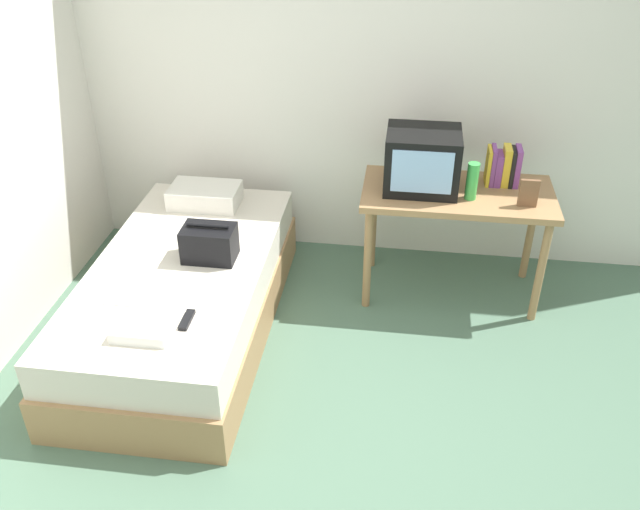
# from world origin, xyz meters

# --- Properties ---
(ground_plane) EXTENTS (8.00, 8.00, 0.00)m
(ground_plane) POSITION_xyz_m (0.00, 0.00, 0.00)
(ground_plane) COLOR #4C6B56
(wall_back) EXTENTS (5.20, 0.10, 2.60)m
(wall_back) POSITION_xyz_m (0.00, 2.00, 1.30)
(wall_back) COLOR silver
(wall_back) RESTS_ON ground
(bed) EXTENTS (1.00, 2.00, 0.49)m
(bed) POSITION_xyz_m (-1.01, 0.83, 0.24)
(bed) COLOR #9E754C
(bed) RESTS_ON ground
(desk) EXTENTS (1.16, 0.60, 0.74)m
(desk) POSITION_xyz_m (0.57, 1.47, 0.64)
(desk) COLOR #9E754C
(desk) RESTS_ON ground
(tv) EXTENTS (0.44, 0.39, 0.36)m
(tv) POSITION_xyz_m (0.33, 1.48, 0.92)
(tv) COLOR black
(tv) RESTS_ON desk
(water_bottle) EXTENTS (0.07, 0.07, 0.23)m
(water_bottle) POSITION_xyz_m (0.63, 1.37, 0.85)
(water_bottle) COLOR green
(water_bottle) RESTS_ON desk
(book_row) EXTENTS (0.20, 0.15, 0.24)m
(book_row) POSITION_xyz_m (0.83, 1.61, 0.85)
(book_row) COLOR gold
(book_row) RESTS_ON desk
(picture_frame) EXTENTS (0.11, 0.02, 0.17)m
(picture_frame) POSITION_xyz_m (0.95, 1.32, 0.82)
(picture_frame) COLOR brown
(picture_frame) RESTS_ON desk
(pillow) EXTENTS (0.45, 0.29, 0.13)m
(pillow) POSITION_xyz_m (-1.06, 1.54, 0.55)
(pillow) COLOR silver
(pillow) RESTS_ON bed
(handbag) EXTENTS (0.30, 0.20, 0.23)m
(handbag) POSITION_xyz_m (-0.85, 0.89, 0.59)
(handbag) COLOR black
(handbag) RESTS_ON bed
(magazine) EXTENTS (0.21, 0.29, 0.01)m
(magazine) POSITION_xyz_m (-1.18, 0.52, 0.49)
(magazine) COLOR white
(magazine) RESTS_ON bed
(remote_dark) EXTENTS (0.04, 0.16, 0.02)m
(remote_dark) POSITION_xyz_m (-0.80, 0.29, 0.50)
(remote_dark) COLOR black
(remote_dark) RESTS_ON bed
(folded_towel) EXTENTS (0.28, 0.22, 0.06)m
(folded_towel) POSITION_xyz_m (-0.98, 0.18, 0.52)
(folded_towel) COLOR white
(folded_towel) RESTS_ON bed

